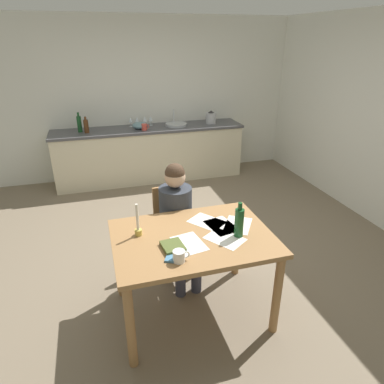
{
  "coord_description": "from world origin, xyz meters",
  "views": [
    {
      "loc": [
        -0.89,
        -3.3,
        2.26
      ],
      "look_at": [
        -0.01,
        -0.33,
        0.85
      ],
      "focal_mm": 31.95,
      "sensor_mm": 36.0,
      "label": 1
    }
  ],
  "objects": [
    {
      "name": "ground_plane",
      "position": [
        0.0,
        0.0,
        -0.02
      ],
      "size": [
        5.2,
        5.2,
        0.04
      ],
      "primitive_type": "cube",
      "color": "#7A6B56"
    },
    {
      "name": "wall_back",
      "position": [
        0.0,
        2.6,
        1.3
      ],
      "size": [
        5.2,
        0.12,
        2.6
      ],
      "primitive_type": "cube",
      "color": "silver",
      "rests_on": "ground"
    },
    {
      "name": "kitchen_counter",
      "position": [
        0.0,
        2.24,
        0.45
      ],
      "size": [
        3.13,
        0.64,
        0.9
      ],
      "color": "beige",
      "rests_on": "ground"
    },
    {
      "name": "dining_table",
      "position": [
        -0.21,
        -1.03,
        0.68
      ],
      "size": [
        1.29,
        0.93,
        0.79
      ],
      "color": "#9E7042",
      "rests_on": "ground"
    },
    {
      "name": "chair_at_table",
      "position": [
        -0.21,
        -0.32,
        0.5
      ],
      "size": [
        0.42,
        0.42,
        0.89
      ],
      "color": "#9E7042",
      "rests_on": "ground"
    },
    {
      "name": "person_seated",
      "position": [
        -0.2,
        -0.47,
        0.68
      ],
      "size": [
        0.34,
        0.6,
        1.19
      ],
      "color": "#333842",
      "rests_on": "ground"
    },
    {
      "name": "coffee_mug",
      "position": [
        -0.4,
        -1.33,
        0.83
      ],
      "size": [
        0.13,
        0.09,
        0.09
      ],
      "color": "white",
      "rests_on": "dining_table"
    },
    {
      "name": "candlestick",
      "position": [
        -0.63,
        -0.89,
        0.87
      ],
      "size": [
        0.06,
        0.06,
        0.28
      ],
      "color": "gold",
      "rests_on": "dining_table"
    },
    {
      "name": "book_magazine",
      "position": [
        -0.41,
        -1.16,
        0.81
      ],
      "size": [
        0.18,
        0.2,
        0.03
      ],
      "primitive_type": "cube",
      "rotation": [
        0.0,
        0.0,
        0.11
      ],
      "color": "#505C29",
      "rests_on": "dining_table"
    },
    {
      "name": "book_cookery",
      "position": [
        -0.42,
        -1.26,
        0.8
      ],
      "size": [
        0.19,
        0.21,
        0.02
      ],
      "primitive_type": "cube",
      "rotation": [
        0.0,
        0.0,
        -0.44
      ],
      "color": "teal",
      "rests_on": "dining_table"
    },
    {
      "name": "paper_letter",
      "position": [
        -0.27,
        -1.13,
        0.79
      ],
      "size": [
        0.26,
        0.33,
        0.0
      ],
      "primitive_type": "cube",
      "rotation": [
        0.0,
        0.0,
        0.16
      ],
      "color": "white",
      "rests_on": "dining_table"
    },
    {
      "name": "paper_bill",
      "position": [
        0.07,
        -0.95,
        0.79
      ],
      "size": [
        0.27,
        0.33,
        0.0
      ],
      "primitive_type": "cube",
      "rotation": [
        0.0,
        0.0,
        0.2
      ],
      "color": "white",
      "rests_on": "dining_table"
    },
    {
      "name": "paper_envelope",
      "position": [
        0.02,
        -1.14,
        0.79
      ],
      "size": [
        0.34,
        0.36,
        0.0
      ],
      "primitive_type": "cube",
      "rotation": [
        0.0,
        0.0,
        0.6
      ],
      "color": "white",
      "rests_on": "dining_table"
    },
    {
      "name": "paper_receipt",
      "position": [
        0.21,
        -0.97,
        0.79
      ],
      "size": [
        0.34,
        0.36,
        0.0
      ],
      "primitive_type": "cube",
      "rotation": [
        0.0,
        0.0,
        -0.58
      ],
      "color": "white",
      "rests_on": "dining_table"
    },
    {
      "name": "paper_notice",
      "position": [
        -0.03,
        -0.84,
        0.79
      ],
      "size": [
        0.35,
        0.36,
        0.0
      ],
      "primitive_type": "cube",
      "rotation": [
        0.0,
        0.0,
        0.65
      ],
      "color": "white",
      "rests_on": "dining_table"
    },
    {
      "name": "wine_bottle_on_table",
      "position": [
        0.14,
        -1.13,
        0.92
      ],
      "size": [
        0.07,
        0.07,
        0.3
      ],
      "color": "#194C23",
      "rests_on": "dining_table"
    },
    {
      "name": "sink_unit",
      "position": [
        0.46,
        2.24,
        0.92
      ],
      "size": [
        0.36,
        0.36,
        0.24
      ],
      "color": "#B2B7BC",
      "rests_on": "kitchen_counter"
    },
    {
      "name": "bottle_oil",
      "position": [
        -1.08,
        2.26,
        1.03
      ],
      "size": [
        0.07,
        0.07,
        0.31
      ],
      "color": "#194C23",
      "rests_on": "kitchen_counter"
    },
    {
      "name": "bottle_vinegar",
      "position": [
        -0.98,
        2.18,
        1.01
      ],
      "size": [
        0.07,
        0.07,
        0.25
      ],
      "color": "#593319",
      "rests_on": "kitchen_counter"
    },
    {
      "name": "mixing_bowl",
      "position": [
        -0.15,
        2.19,
        0.95
      ],
      "size": [
        0.24,
        0.24,
        0.11
      ],
      "primitive_type": "ellipsoid",
      "color": "#668C99",
      "rests_on": "kitchen_counter"
    },
    {
      "name": "stovetop_kettle",
      "position": [
        1.08,
        2.24,
        1.0
      ],
      "size": [
        0.18,
        0.18,
        0.22
      ],
      "color": "#B7BABF",
      "rests_on": "kitchen_counter"
    },
    {
      "name": "wine_glass_near_sink",
      "position": [
        0.06,
        2.39,
        1.01
      ],
      "size": [
        0.07,
        0.07,
        0.15
      ],
      "color": "silver",
      "rests_on": "kitchen_counter"
    },
    {
      "name": "wine_glass_by_kettle",
      "position": [
        -0.04,
        2.39,
        1.01
      ],
      "size": [
        0.07,
        0.07,
        0.15
      ],
      "color": "silver",
      "rests_on": "kitchen_counter"
    },
    {
      "name": "wine_glass_back_left",
      "position": [
        -0.17,
        2.39,
        1.01
      ],
      "size": [
        0.07,
        0.07,
        0.15
      ],
      "color": "silver",
      "rests_on": "kitchen_counter"
    },
    {
      "name": "wine_glass_back_right",
      "position": [
        -0.27,
        2.39,
        1.01
      ],
      "size": [
        0.07,
        0.07,
        0.15
      ],
      "color": "silver",
      "rests_on": "kitchen_counter"
    },
    {
      "name": "teacup_on_counter",
      "position": [
        -0.09,
        2.09,
        0.95
      ],
      "size": [
        0.12,
        0.09,
        0.1
      ],
      "color": "#D84C3F",
      "rests_on": "kitchen_counter"
    }
  ]
}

